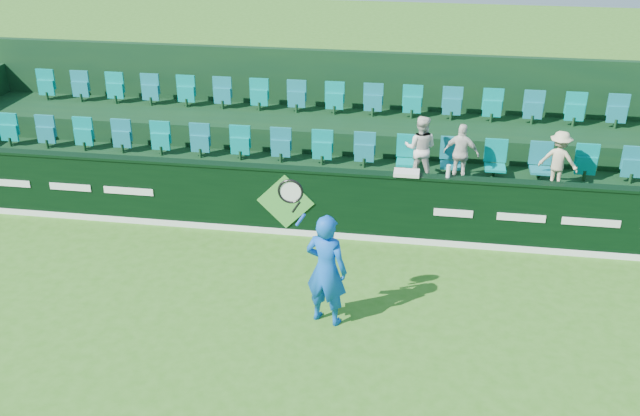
% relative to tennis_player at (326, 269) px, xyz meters
% --- Properties ---
extents(ground, '(60.00, 60.00, 0.00)m').
position_rel_tennis_player_xyz_m(ground, '(-1.17, -1.20, -0.92)').
color(ground, '#326C19').
rests_on(ground, ground).
extents(sponsor_hoarding, '(16.00, 0.25, 1.35)m').
position_rel_tennis_player_xyz_m(sponsor_hoarding, '(-1.16, 2.80, -0.25)').
color(sponsor_hoarding, black).
rests_on(sponsor_hoarding, ground).
extents(stand_tier_front, '(16.00, 2.00, 0.80)m').
position_rel_tennis_player_xyz_m(stand_tier_front, '(-1.17, 3.90, -0.52)').
color(stand_tier_front, black).
rests_on(stand_tier_front, ground).
extents(stand_tier_back, '(16.00, 1.80, 1.30)m').
position_rel_tennis_player_xyz_m(stand_tier_back, '(-1.17, 5.80, -0.27)').
color(stand_tier_back, black).
rests_on(stand_tier_back, ground).
extents(stand_rear, '(16.00, 4.10, 2.60)m').
position_rel_tennis_player_xyz_m(stand_rear, '(-1.17, 6.24, 0.29)').
color(stand_rear, black).
rests_on(stand_rear, ground).
extents(seat_row_front, '(13.50, 0.50, 0.60)m').
position_rel_tennis_player_xyz_m(seat_row_front, '(-1.17, 4.30, 0.18)').
color(seat_row_front, '#018B84').
rests_on(seat_row_front, stand_tier_front).
extents(seat_row_back, '(13.50, 0.50, 0.60)m').
position_rel_tennis_player_xyz_m(seat_row_back, '(-1.17, 6.10, 0.68)').
color(seat_row_back, '#018B84').
rests_on(seat_row_back, stand_tier_back).
extents(tennis_player, '(1.15, 0.61, 2.47)m').
position_rel_tennis_player_xyz_m(tennis_player, '(0.00, 0.00, 0.00)').
color(tennis_player, blue).
rests_on(tennis_player, ground).
extents(spectator_left, '(0.68, 0.56, 1.30)m').
position_rel_tennis_player_xyz_m(spectator_left, '(1.26, 3.92, 0.53)').
color(spectator_left, silver).
rests_on(spectator_left, stand_tier_front).
extents(spectator_middle, '(0.74, 0.44, 1.18)m').
position_rel_tennis_player_xyz_m(spectator_middle, '(2.05, 3.92, 0.46)').
color(spectator_middle, silver).
rests_on(spectator_middle, stand_tier_front).
extents(spectator_right, '(0.83, 0.64, 1.13)m').
position_rel_tennis_player_xyz_m(spectator_right, '(3.86, 3.92, 0.44)').
color(spectator_right, beige).
rests_on(spectator_right, stand_tier_front).
extents(towel, '(0.46, 0.30, 0.07)m').
position_rel_tennis_player_xyz_m(towel, '(1.05, 2.80, 0.46)').
color(towel, white).
rests_on(towel, sponsor_hoarding).
extents(drinks_bottle, '(0.07, 0.07, 0.23)m').
position_rel_tennis_player_xyz_m(drinks_bottle, '(1.79, 2.80, 0.54)').
color(drinks_bottle, white).
rests_on(drinks_bottle, sponsor_hoarding).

